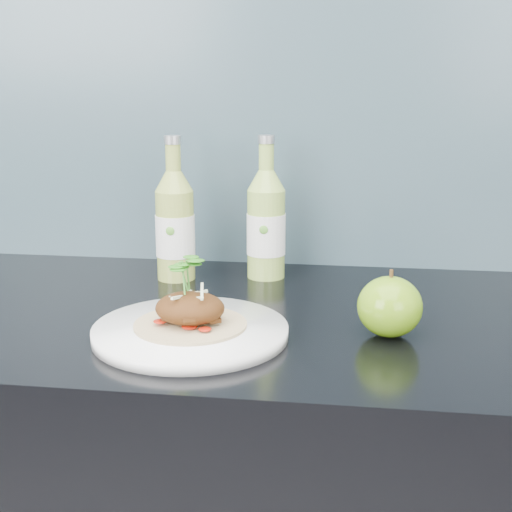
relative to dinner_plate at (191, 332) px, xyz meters
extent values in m
cube|color=#648D9E|center=(0.04, 0.41, 0.34)|extent=(4.00, 0.02, 0.70)
cylinder|color=white|center=(0.00, 0.00, 0.00)|extent=(0.34, 0.34, 0.02)
cylinder|color=tan|center=(0.00, 0.00, 0.01)|extent=(0.15, 0.15, 0.00)
ellipsoid|color=#532D0F|center=(0.00, 0.00, 0.03)|extent=(0.09, 0.08, 0.04)
ellipsoid|color=#4F810E|center=(0.26, 0.04, 0.03)|extent=(0.11, 0.11, 0.08)
cylinder|color=#472D14|center=(0.26, 0.04, 0.08)|extent=(0.01, 0.00, 0.01)
cylinder|color=#96A946|center=(-0.09, 0.28, 0.07)|extent=(0.08, 0.08, 0.15)
cone|color=#96A946|center=(-0.09, 0.28, 0.16)|extent=(0.06, 0.06, 0.03)
cylinder|color=#96A946|center=(-0.09, 0.28, 0.20)|extent=(0.03, 0.03, 0.04)
cylinder|color=silver|center=(-0.09, 0.28, 0.23)|extent=(0.03, 0.03, 0.01)
cylinder|color=white|center=(-0.09, 0.28, 0.07)|extent=(0.09, 0.09, 0.07)
ellipsoid|color=#59A533|center=(-0.09, 0.24, 0.08)|extent=(0.01, 0.00, 0.01)
cylinder|color=#99BE4F|center=(0.06, 0.31, 0.07)|extent=(0.08, 0.08, 0.15)
cone|color=#99BE4F|center=(0.06, 0.31, 0.16)|extent=(0.06, 0.06, 0.03)
cylinder|color=#99BE4F|center=(0.06, 0.31, 0.20)|extent=(0.03, 0.03, 0.04)
cylinder|color=silver|center=(0.06, 0.31, 0.23)|extent=(0.03, 0.03, 0.01)
cylinder|color=white|center=(0.06, 0.31, 0.07)|extent=(0.08, 0.08, 0.07)
ellipsoid|color=#59A533|center=(0.06, 0.27, 0.08)|extent=(0.01, 0.00, 0.01)
camera|label=1|loc=(0.21, -0.88, 0.33)|focal=50.00mm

